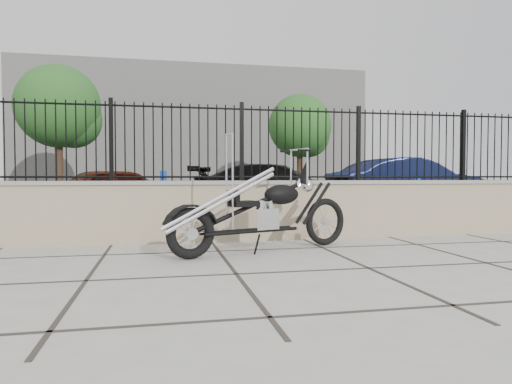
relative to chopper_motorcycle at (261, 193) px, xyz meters
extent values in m
plane|color=#99968E|center=(0.95, -1.31, -0.81)|extent=(90.00, 90.00, 0.00)
plane|color=black|center=(0.95, 11.19, -0.81)|extent=(30.00, 30.00, 0.00)
cube|color=gray|center=(0.95, 1.19, -0.33)|extent=(14.00, 0.36, 0.96)
cube|color=black|center=(0.95, 1.19, 0.75)|extent=(14.00, 0.08, 1.20)
cube|color=beige|center=(0.95, 25.19, 3.19)|extent=(22.00, 6.00, 8.00)
imported|color=#401109|center=(-2.28, 5.91, -0.18)|extent=(3.96, 2.84, 1.25)
imported|color=black|center=(1.84, 6.19, -0.12)|extent=(5.07, 3.25, 1.37)
imported|color=black|center=(5.87, 6.31, -0.03)|extent=(4.82, 1.97, 1.55)
cylinder|color=#0C2FC0|center=(-1.27, 3.76, -0.23)|extent=(0.16, 0.16, 1.15)
cylinder|color=blue|center=(4.19, 3.03, -0.31)|extent=(0.15, 0.15, 0.98)
cylinder|color=#382619|center=(-5.60, 14.91, 0.85)|extent=(0.33, 0.33, 3.31)
sphere|color=#2D6325|center=(-5.60, 14.91, 3.39)|extent=(3.53, 3.53, 3.53)
cylinder|color=#382619|center=(5.41, 15.58, 0.64)|extent=(0.29, 0.29, 2.89)
sphere|color=#245F23|center=(5.41, 15.58, 2.86)|extent=(3.09, 3.09, 3.09)
camera|label=1|loc=(-1.32, -6.01, 0.23)|focal=32.00mm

